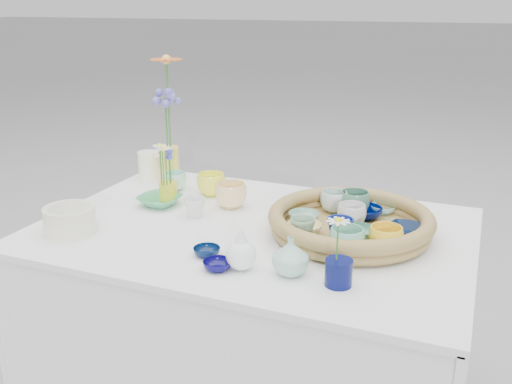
% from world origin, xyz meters
% --- Properties ---
extents(wicker_tray, '(0.47, 0.47, 0.08)m').
position_xyz_m(wicker_tray, '(0.28, 0.05, 0.80)').
color(wicker_tray, brown).
rests_on(wicker_tray, display_table).
extents(tray_ceramic_0, '(0.13, 0.13, 0.03)m').
position_xyz_m(tray_ceramic_0, '(0.30, 0.16, 0.80)').
color(tray_ceramic_0, '#000D50').
rests_on(tray_ceramic_0, wicker_tray).
extents(tray_ceramic_1, '(0.12, 0.12, 0.03)m').
position_xyz_m(tray_ceramic_1, '(0.44, 0.07, 0.80)').
color(tray_ceramic_1, black).
rests_on(tray_ceramic_1, wicker_tray).
extents(tray_ceramic_2, '(0.11, 0.11, 0.07)m').
position_xyz_m(tray_ceramic_2, '(0.40, -0.07, 0.82)').
color(tray_ceramic_2, yellow).
rests_on(tray_ceramic_2, wicker_tray).
extents(tray_ceramic_3, '(0.11, 0.11, 0.03)m').
position_xyz_m(tray_ceramic_3, '(0.32, -0.00, 0.80)').
color(tray_ceramic_3, '#4E9577').
rests_on(tray_ceramic_3, wicker_tray).
extents(tray_ceramic_4, '(0.07, 0.07, 0.06)m').
position_xyz_m(tray_ceramic_4, '(0.18, -0.08, 0.82)').
color(tray_ceramic_4, gray).
rests_on(tray_ceramic_4, wicker_tray).
extents(tray_ceramic_5, '(0.10, 0.10, 0.03)m').
position_xyz_m(tray_ceramic_5, '(0.14, 0.06, 0.80)').
color(tray_ceramic_5, '#87B4A1').
rests_on(tray_ceramic_5, wicker_tray).
extents(tray_ceramic_6, '(0.10, 0.10, 0.07)m').
position_xyz_m(tray_ceramic_6, '(0.20, 0.17, 0.82)').
color(tray_ceramic_6, silver).
rests_on(tray_ceramic_6, wicker_tray).
extents(tray_ceramic_7, '(0.10, 0.10, 0.07)m').
position_xyz_m(tray_ceramic_7, '(0.28, 0.08, 0.82)').
color(tray_ceramic_7, silver).
rests_on(tray_ceramic_7, wicker_tray).
extents(tray_ceramic_8, '(0.10, 0.10, 0.02)m').
position_xyz_m(tray_ceramic_8, '(0.34, 0.22, 0.80)').
color(tray_ceramic_8, '#88D2E6').
rests_on(tray_ceramic_8, wicker_tray).
extents(tray_ceramic_9, '(0.08, 0.08, 0.07)m').
position_xyz_m(tray_ceramic_9, '(0.27, -0.05, 0.82)').
color(tray_ceramic_9, navy).
rests_on(tray_ceramic_9, wicker_tray).
extents(tray_ceramic_10, '(0.13, 0.13, 0.03)m').
position_xyz_m(tray_ceramic_10, '(0.17, -0.03, 0.80)').
color(tray_ceramic_10, '#FFE58B').
rests_on(tray_ceramic_10, wicker_tray).
extents(tray_ceramic_11, '(0.11, 0.11, 0.07)m').
position_xyz_m(tray_ceramic_11, '(0.31, -0.12, 0.82)').
color(tray_ceramic_11, '#74BCA4').
rests_on(tray_ceramic_11, wicker_tray).
extents(tray_ceramic_12, '(0.12, 0.12, 0.07)m').
position_xyz_m(tray_ceramic_12, '(0.26, 0.18, 0.82)').
color(tray_ceramic_12, '#467B62').
rests_on(tray_ceramic_12, wicker_tray).
extents(loose_ceramic_0, '(0.12, 0.12, 0.08)m').
position_xyz_m(loose_ceramic_0, '(-0.25, 0.22, 0.80)').
color(loose_ceramic_0, '#FCFF3D').
rests_on(loose_ceramic_0, display_table).
extents(loose_ceramic_1, '(0.11, 0.11, 0.08)m').
position_xyz_m(loose_ceramic_1, '(-0.14, 0.14, 0.81)').
color(loose_ceramic_1, '#FFD98E').
rests_on(loose_ceramic_1, display_table).
extents(loose_ceramic_2, '(0.15, 0.15, 0.03)m').
position_xyz_m(loose_ceramic_2, '(-0.36, 0.06, 0.78)').
color(loose_ceramic_2, '#45A66A').
rests_on(loose_ceramic_2, display_table).
extents(loose_ceramic_3, '(0.09, 0.09, 0.06)m').
position_xyz_m(loose_ceramic_3, '(-0.20, 0.01, 0.80)').
color(loose_ceramic_3, silver).
rests_on(loose_ceramic_3, display_table).
extents(loose_ceramic_4, '(0.08, 0.08, 0.02)m').
position_xyz_m(loose_ceramic_4, '(-0.04, -0.23, 0.78)').
color(loose_ceramic_4, '#04163B').
rests_on(loose_ceramic_4, display_table).
extents(loose_ceramic_5, '(0.09, 0.09, 0.06)m').
position_xyz_m(loose_ceramic_5, '(-0.40, 0.22, 0.80)').
color(loose_ceramic_5, '#A0E5C9').
rests_on(loose_ceramic_5, display_table).
extents(loose_ceramic_6, '(0.10, 0.10, 0.02)m').
position_xyz_m(loose_ceramic_6, '(0.02, -0.29, 0.78)').
color(loose_ceramic_6, '#090648').
rests_on(loose_ceramic_6, display_table).
extents(fluted_bowl, '(0.18, 0.18, 0.08)m').
position_xyz_m(fluted_bowl, '(-0.48, -0.24, 0.80)').
color(fluted_bowl, silver).
rests_on(fluted_bowl, display_table).
extents(bud_vase_paleblue, '(0.09, 0.09, 0.12)m').
position_xyz_m(bud_vase_paleblue, '(0.08, -0.27, 0.82)').
color(bud_vase_paleblue, white).
rests_on(bud_vase_paleblue, display_table).
extents(bud_vase_seafoam, '(0.12, 0.12, 0.10)m').
position_xyz_m(bud_vase_seafoam, '(0.20, -0.25, 0.81)').
color(bud_vase_seafoam, '#92C8B2').
rests_on(bud_vase_seafoam, display_table).
extents(bud_vase_cobalt, '(0.08, 0.08, 0.07)m').
position_xyz_m(bud_vase_cobalt, '(0.33, -0.26, 0.80)').
color(bud_vase_cobalt, '#060C45').
rests_on(bud_vase_cobalt, display_table).
extents(single_daisy, '(0.08, 0.08, 0.12)m').
position_xyz_m(single_daisy, '(0.32, -0.26, 0.88)').
color(single_daisy, white).
rests_on(single_daisy, bud_vase_cobalt).
extents(tall_vase_yellow, '(0.08, 0.08, 0.14)m').
position_xyz_m(tall_vase_yellow, '(-0.46, 0.29, 0.83)').
color(tall_vase_yellow, '#F8E154').
rests_on(tall_vase_yellow, display_table).
extents(gerbera, '(0.15, 0.15, 0.33)m').
position_xyz_m(gerbera, '(-0.44, 0.28, 1.06)').
color(gerbera, orange).
rests_on(gerbera, tall_vase_yellow).
extents(hydrangea, '(0.09, 0.09, 0.25)m').
position_xyz_m(hydrangea, '(-0.46, 0.29, 0.99)').
color(hydrangea, '#605DC8').
rests_on(hydrangea, tall_vase_yellow).
extents(white_pitcher, '(0.12, 0.09, 0.11)m').
position_xyz_m(white_pitcher, '(-0.55, 0.30, 0.82)').
color(white_pitcher, white).
rests_on(white_pitcher, display_table).
extents(daisy_cup, '(0.07, 0.07, 0.06)m').
position_xyz_m(daisy_cup, '(-0.36, 0.11, 0.80)').
color(daisy_cup, yellow).
rests_on(daisy_cup, display_table).
extents(daisy_posy, '(0.09, 0.09, 0.14)m').
position_xyz_m(daisy_posy, '(-0.36, 0.10, 0.90)').
color(daisy_posy, white).
rests_on(daisy_posy, daisy_cup).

